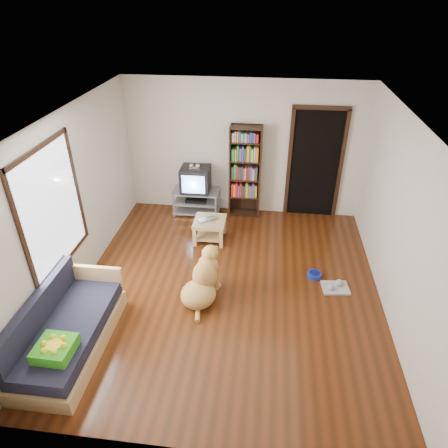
# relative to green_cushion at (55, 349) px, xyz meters

# --- Properties ---
(ground) EXTENTS (5.00, 5.00, 0.00)m
(ground) POSITION_rel_green_cushion_xyz_m (1.75, 1.84, -0.49)
(ground) COLOR #50230D
(ground) RESTS_ON ground
(ceiling) EXTENTS (5.00, 5.00, 0.00)m
(ceiling) POSITION_rel_green_cushion_xyz_m (1.75, 1.84, 2.11)
(ceiling) COLOR white
(ceiling) RESTS_ON ground
(wall_back) EXTENTS (4.50, 0.00, 4.50)m
(wall_back) POSITION_rel_green_cushion_xyz_m (1.75, 4.34, 0.81)
(wall_back) COLOR beige
(wall_back) RESTS_ON ground
(wall_front) EXTENTS (4.50, 0.00, 4.50)m
(wall_front) POSITION_rel_green_cushion_xyz_m (1.75, -0.66, 0.81)
(wall_front) COLOR beige
(wall_front) RESTS_ON ground
(wall_left) EXTENTS (0.00, 5.00, 5.00)m
(wall_left) POSITION_rel_green_cushion_xyz_m (-0.50, 1.84, 0.81)
(wall_left) COLOR beige
(wall_left) RESTS_ON ground
(wall_right) EXTENTS (0.00, 5.00, 5.00)m
(wall_right) POSITION_rel_green_cushion_xyz_m (4.00, 1.84, 0.81)
(wall_right) COLOR beige
(wall_right) RESTS_ON ground
(green_cushion) EXTENTS (0.42, 0.42, 0.14)m
(green_cushion) POSITION_rel_green_cushion_xyz_m (0.00, 0.00, 0.00)
(green_cushion) COLOR green
(green_cushion) RESTS_ON sofa
(laptop) EXTENTS (0.43, 0.39, 0.03)m
(laptop) POSITION_rel_green_cushion_xyz_m (1.26, 3.12, -0.07)
(laptop) COLOR #B7B6BA
(laptop) RESTS_ON coffee_table
(dog_bowl) EXTENTS (0.22, 0.22, 0.08)m
(dog_bowl) POSITION_rel_green_cushion_xyz_m (3.07, 2.27, -0.45)
(dog_bowl) COLOR navy
(dog_bowl) RESTS_ON ground
(grey_rag) EXTENTS (0.43, 0.36, 0.03)m
(grey_rag) POSITION_rel_green_cushion_xyz_m (3.37, 2.02, -0.47)
(grey_rag) COLOR #9E9E9E
(grey_rag) RESTS_ON ground
(window) EXTENTS (0.03, 1.46, 1.70)m
(window) POSITION_rel_green_cushion_xyz_m (-0.48, 1.34, 1.01)
(window) COLOR white
(window) RESTS_ON wall_left
(doorway) EXTENTS (1.03, 0.05, 2.19)m
(doorway) POSITION_rel_green_cushion_xyz_m (3.10, 4.32, 0.63)
(doorway) COLOR black
(doorway) RESTS_ON wall_back
(tv_stand) EXTENTS (0.90, 0.45, 0.50)m
(tv_stand) POSITION_rel_green_cushion_xyz_m (0.85, 4.09, -0.22)
(tv_stand) COLOR #99999E
(tv_stand) RESTS_ON ground
(crt_tv) EXTENTS (0.55, 0.52, 0.58)m
(crt_tv) POSITION_rel_green_cushion_xyz_m (0.85, 4.11, 0.26)
(crt_tv) COLOR black
(crt_tv) RESTS_ON tv_stand
(bookshelf) EXTENTS (0.60, 0.30, 1.80)m
(bookshelf) POSITION_rel_green_cushion_xyz_m (1.80, 4.19, 0.51)
(bookshelf) COLOR black
(bookshelf) RESTS_ON ground
(sofa) EXTENTS (0.80, 1.80, 0.80)m
(sofa) POSITION_rel_green_cushion_xyz_m (-0.12, 0.46, -0.23)
(sofa) COLOR tan
(sofa) RESTS_ON ground
(coffee_table) EXTENTS (0.55, 0.55, 0.40)m
(coffee_table) POSITION_rel_green_cushion_xyz_m (1.26, 3.15, -0.21)
(coffee_table) COLOR tan
(coffee_table) RESTS_ON ground
(dog) EXTENTS (0.66, 0.97, 0.80)m
(dog) POSITION_rel_green_cushion_xyz_m (1.40, 1.60, -0.19)
(dog) COLOR tan
(dog) RESTS_ON ground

